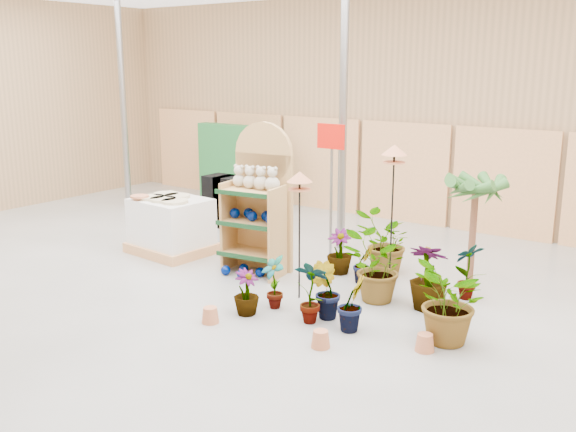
{
  "coord_description": "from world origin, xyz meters",
  "views": [
    {
      "loc": [
        5.52,
        -5.8,
        3.15
      ],
      "look_at": [
        0.3,
        1.5,
        1.0
      ],
      "focal_mm": 40.0,
      "sensor_mm": 36.0,
      "label": 1
    }
  ],
  "objects_px": {
    "display_shelf": "(260,204)",
    "pallet_stack": "(171,226)",
    "bird_table_front": "(300,181)",
    "potted_plant_2": "(375,268)"
  },
  "relations": [
    {
      "from": "potted_plant_2",
      "to": "pallet_stack",
      "type": "bearing_deg",
      "value": 179.16
    },
    {
      "from": "display_shelf",
      "to": "bird_table_front",
      "type": "relative_size",
      "value": 1.3
    },
    {
      "from": "pallet_stack",
      "to": "potted_plant_2",
      "type": "bearing_deg",
      "value": 3.78
    },
    {
      "from": "bird_table_front",
      "to": "potted_plant_2",
      "type": "height_order",
      "value": "bird_table_front"
    },
    {
      "from": "display_shelf",
      "to": "potted_plant_2",
      "type": "distance_m",
      "value": 2.17
    },
    {
      "from": "display_shelf",
      "to": "bird_table_front",
      "type": "distance_m",
      "value": 1.47
    },
    {
      "from": "display_shelf",
      "to": "bird_table_front",
      "type": "bearing_deg",
      "value": -36.66
    },
    {
      "from": "pallet_stack",
      "to": "potted_plant_2",
      "type": "distance_m",
      "value": 3.91
    },
    {
      "from": "display_shelf",
      "to": "pallet_stack",
      "type": "xyz_separation_m",
      "value": [
        -1.82,
        -0.12,
        -0.58
      ]
    },
    {
      "from": "display_shelf",
      "to": "pallet_stack",
      "type": "bearing_deg",
      "value": 176.01
    }
  ]
}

